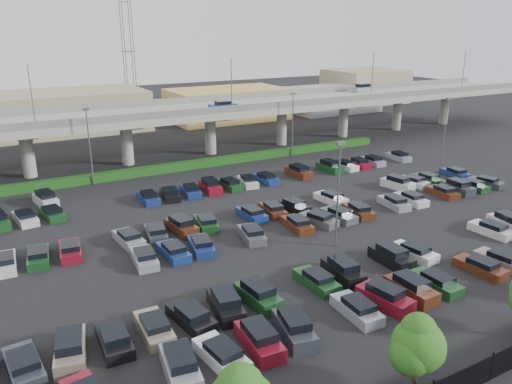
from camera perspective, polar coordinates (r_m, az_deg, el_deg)
ground at (r=55.21m, az=3.91°, el=-3.17°), size 280.00×280.00×0.00m
overpass at (r=81.02m, az=-8.71°, el=8.72°), size 150.00×13.00×15.80m
hedge at (r=76.10m, az=-6.43°, el=3.24°), size 66.00×1.60×1.10m
parked_cars at (r=51.39m, az=4.93°, el=-4.15°), size 63.23×41.68×1.67m
light_poles at (r=52.85m, az=-0.88°, el=3.01°), size 66.90×48.38×10.30m
distant_buildings at (r=113.49m, az=-8.12°, el=9.80°), size 138.00×24.00×9.00m
comm_tower at (r=121.31m, az=-14.41°, el=15.60°), size 2.40×2.40×30.00m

